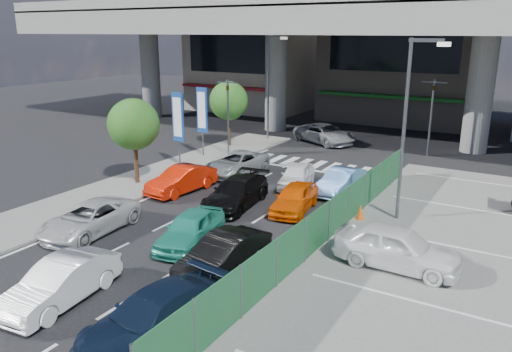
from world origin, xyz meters
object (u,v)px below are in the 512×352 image
Objects in this scene: taxi_teal_mid at (190,229)px; taxi_orange_left at (182,180)px; signboard_near at (178,119)px; hatch_black_mid_right at (224,255)px; tree_near at (134,125)px; tree_far at (229,101)px; sedan_white_front_mid at (297,175)px; signboard_far at (202,112)px; hatch_white_back_mid at (61,282)px; sedan_black_mid at (236,193)px; sedan_white_mid_left at (89,218)px; taxi_orange_right at (295,198)px; traffic_cone at (360,212)px; wagon_silver_front_left at (236,163)px; street_lamp_left at (270,79)px; street_lamp_right at (409,116)px; traffic_light_left at (228,99)px; traffic_light_right at (433,99)px; crossing_wagon_silver at (325,134)px; parked_sedan_white at (397,247)px; minivan_navy_back at (154,316)px; kei_truck_front_right at (341,181)px.

taxi_teal_mid is 6.97m from taxi_orange_left.
signboard_near reaches higher than hatch_black_mid_right.
tree_near is 12.29m from hatch_black_mid_right.
sedan_white_front_mid is at bearing -36.21° from tree_far.
tree_near reaches higher than signboard_far.
tree_near is 12.95m from hatch_white_back_mid.
sedan_white_mid_left is at bearing -127.01° from sedan_black_mid.
traffic_cone is at bearing -1.13° from taxi_orange_right.
sedan_white_front_mid is (4.25, -0.46, -0.03)m from wagon_silver_front_left.
street_lamp_left is 1.70× the size of signboard_near.
street_lamp_left is 4.04m from tree_far.
street_lamp_right is 1.68× the size of sedan_black_mid.
traffic_light_left reaches higher than sedan_white_front_mid.
traffic_light_right is at bearing 87.23° from hatch_black_mid_right.
hatch_black_mid_right is at bearing -141.34° from crossing_wagon_silver.
traffic_light_right is 8.35m from crossing_wagon_silver.
taxi_teal_mid is at bearing -129.13° from traffic_cone.
parked_sedan_white is (1.16, -4.91, -3.94)m from street_lamp_right.
street_lamp_left is 14.63m from taxi_orange_left.
street_lamp_left reaches higher than signboard_near.
taxi_teal_mid is (-6.50, -7.05, -4.08)m from street_lamp_right.
sedan_white_mid_left is at bearing -76.50° from tree_far.
tree_near reaches higher than sedan_black_mid.
parked_sedan_white is 4.79m from traffic_cone.
street_lamp_right is 10.13m from hatch_black_mid_right.
tree_far is 0.92× the size of crossing_wagon_silver.
street_lamp_right is 1.68× the size of minivan_navy_back.
minivan_navy_back is at bearing -91.02° from sedan_white_front_mid.
kei_truck_front_right is at bearing -101.21° from traffic_light_right.
hatch_white_back_mid is 11.42m from parked_sedan_white.
signboard_near is 10.57m from taxi_orange_right.
minivan_navy_back is at bearing -6.10° from hatch_white_back_mid.
kei_truck_front_right is at bearing -21.21° from traffic_light_left.
traffic_cone is (4.92, 6.05, -0.28)m from taxi_teal_mid.
signboard_near is 11.04m from sedan_white_mid_left.
signboard_near is at bearing 172.10° from street_lamp_right.
minivan_navy_back is at bearing -34.44° from sedan_white_mid_left.
signboard_near is 4.55m from wagon_silver_front_left.
traffic_light_right reaches higher than taxi_teal_mid.
sedan_white_mid_left is 0.98× the size of sedan_black_mid.
tree_far is at bearing 118.49° from sedan_black_mid.
hatch_black_mid_right is at bearing -5.31° from sedan_white_mid_left.
crossing_wagon_silver reaches higher than hatch_black_mid_right.
tree_near is 12.99m from traffic_cone.
street_lamp_right reaches higher than traffic_light_left.
taxi_orange_left is 4.51m from wagon_silver_front_left.
traffic_light_left is 7.47× the size of traffic_cone.
sedan_white_front_mid is at bearing 45.86° from taxi_orange_left.
taxi_orange_right is at bearing 9.73° from taxi_orange_left.
street_lamp_left is 1.77× the size of parked_sedan_white.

